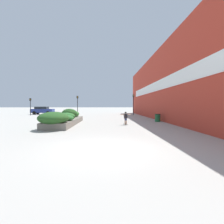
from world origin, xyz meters
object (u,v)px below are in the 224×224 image
object	(u,v)px
trash_bin	(158,118)
traffic_light_far_left	(30,104)
skateboard	(126,124)
car_center_left	(42,110)
car_leftmost	(168,110)
skateboarder	(126,117)
traffic_light_right	(133,101)
traffic_light_left	(77,102)

from	to	relation	value
trash_bin	traffic_light_far_left	world-z (taller)	traffic_light_far_left
skateboard	car_center_left	distance (m)	24.26
car_leftmost	trash_bin	bearing A→B (deg)	157.62
skateboarder	traffic_light_right	bearing A→B (deg)	60.55
skateboard	car_leftmost	distance (m)	25.52
skateboarder	car_leftmost	xyz separation A→B (m)	(11.95, 22.54, 0.05)
car_leftmost	traffic_light_right	bearing A→B (deg)	126.32
skateboarder	traffic_light_far_left	size ratio (longest dim) A/B	0.36
traffic_light_right	traffic_light_far_left	size ratio (longest dim) A/B	1.23
car_center_left	traffic_light_right	size ratio (longest dim) A/B	1.11
skateboarder	traffic_light_right	world-z (taller)	traffic_light_right
skateboarder	car_center_left	size ratio (longest dim) A/B	0.27
skateboard	skateboarder	xyz separation A→B (m)	(0.00, 0.00, 0.71)
trash_bin	traffic_light_right	bearing A→B (deg)	93.19
traffic_light_left	traffic_light_far_left	distance (m)	8.56
traffic_light_right	traffic_light_far_left	bearing A→B (deg)	-179.17
car_center_left	traffic_light_left	world-z (taller)	traffic_light_left
trash_bin	car_leftmost	xyz separation A→B (m)	(8.04, 19.54, 0.40)
car_leftmost	traffic_light_right	size ratio (longest dim) A/B	1.19
skateboarder	car_leftmost	bearing A→B (deg)	43.79
skateboarder	traffic_light_right	xyz separation A→B (m)	(3.17, 16.09, 1.81)
skateboard	car_leftmost	world-z (taller)	car_leftmost
car_center_left	skateboarder	bearing A→B (deg)	37.42
car_leftmost	car_center_left	distance (m)	26.88
trash_bin	traffic_light_far_left	size ratio (longest dim) A/B	0.28
traffic_light_left	trash_bin	bearing A→B (deg)	-48.79
skateboarder	traffic_light_right	size ratio (longest dim) A/B	0.29
traffic_light_right	car_leftmost	bearing A→B (deg)	36.32
traffic_light_left	skateboard	bearing A→B (deg)	-65.52
car_center_left	traffic_light_far_left	distance (m)	3.79
car_center_left	traffic_light_far_left	xyz separation A→B (m)	(-0.90, -3.44, 1.31)
traffic_light_right	trash_bin	bearing A→B (deg)	-86.81
car_center_left	traffic_light_left	size ratio (longest dim) A/B	1.21
skateboard	car_center_left	xyz separation A→B (m)	(-14.73, 19.26, 0.77)
skateboarder	traffic_light_far_left	world-z (taller)	traffic_light_far_left
skateboard	trash_bin	size ratio (longest dim) A/B	0.70
trash_bin	skateboard	bearing A→B (deg)	-142.38
skateboarder	skateboard	bearing A→B (deg)	161.71
traffic_light_left	traffic_light_right	xyz separation A→B (m)	(10.25, 0.55, 0.18)
traffic_light_left	traffic_light_far_left	world-z (taller)	traffic_light_left
skateboard	trash_bin	world-z (taller)	trash_bin
traffic_light_right	skateboard	bearing A→B (deg)	-101.15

